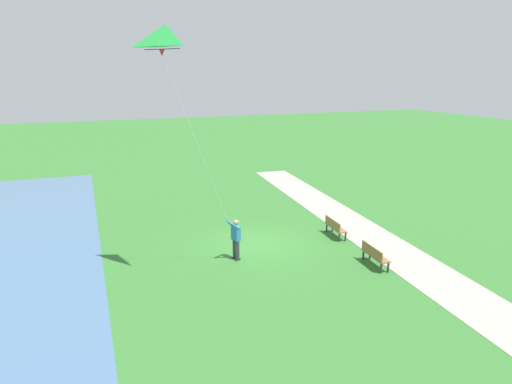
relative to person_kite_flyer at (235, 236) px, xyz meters
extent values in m
plane|color=#33702D|center=(-1.50, -1.18, -1.05)|extent=(120.00, 120.00, 0.00)
cube|color=#ADA393|center=(-6.81, 0.82, -1.04)|extent=(4.85, 32.09, 0.02)
cube|color=#232328|center=(-0.04, 0.11, -1.02)|extent=(0.26, 0.18, 0.06)
cylinder|color=#383842|center=(-0.06, 0.11, -0.60)|extent=(0.14, 0.14, 0.82)
cube|color=#232328|center=(0.04, -0.11, -1.02)|extent=(0.26, 0.18, 0.06)
cylinder|color=#383842|center=(0.02, -0.12, -0.60)|extent=(0.14, 0.14, 0.82)
cube|color=teal|center=(-0.02, -0.01, 0.11)|extent=(0.34, 0.45, 0.60)
sphere|color=tan|center=(-0.02, -0.01, 0.57)|extent=(0.22, 0.22, 0.22)
ellipsoid|color=tan|center=(-0.03, -0.01, 0.61)|extent=(0.29, 0.29, 0.13)
cylinder|color=teal|center=(0.16, 0.15, 0.56)|extent=(0.56, 0.18, 0.43)
cylinder|color=teal|center=(0.22, -0.02, 0.56)|extent=(0.44, 0.47, 0.43)
sphere|color=tan|center=(0.34, 0.12, 0.69)|extent=(0.10, 0.10, 0.10)
pyramid|color=green|center=(2.61, 0.82, 7.65)|extent=(1.42, 1.60, 0.76)
cone|color=red|center=(2.81, 0.98, 7.18)|extent=(0.28, 0.28, 0.22)
cylinder|color=black|center=(2.81, 0.98, 7.29)|extent=(0.97, 1.22, 0.02)
cylinder|color=silver|center=(1.57, 0.55, 3.91)|extent=(2.48, 0.87, 6.44)
cube|color=olive|center=(-5.33, -0.80, -0.60)|extent=(0.55, 1.53, 0.05)
cube|color=olive|center=(-5.14, -0.82, -0.37)|extent=(0.16, 1.50, 0.40)
cube|color=#2D2D33|center=(-5.54, -1.46, -0.82)|extent=(0.06, 0.06, 0.45)
cube|color=#2D2D33|center=(-5.23, -1.48, -0.82)|extent=(0.06, 0.06, 0.45)
cube|color=#2D2D33|center=(-5.44, -0.12, -0.82)|extent=(0.06, 0.06, 0.45)
cube|color=#2D2D33|center=(-5.12, -0.15, -0.82)|extent=(0.06, 0.06, 0.45)
cube|color=olive|center=(-5.06, 2.69, -0.60)|extent=(0.55, 1.53, 0.05)
cube|color=olive|center=(-4.87, 2.67, -0.37)|extent=(0.16, 1.50, 0.40)
cube|color=#2D2D33|center=(-5.28, 2.03, -0.82)|extent=(0.06, 0.06, 0.45)
cube|color=#2D2D33|center=(-4.96, 2.01, -0.82)|extent=(0.06, 0.06, 0.45)
cube|color=#2D2D33|center=(-5.17, 3.37, -0.82)|extent=(0.06, 0.06, 0.45)
cube|color=#2D2D33|center=(-4.85, 3.34, -0.82)|extent=(0.06, 0.06, 0.45)
camera|label=1|loc=(5.44, 16.30, 6.53)|focal=30.93mm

